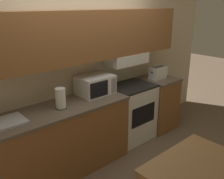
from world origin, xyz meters
The scene contains 10 objects.
ground_plane centered at (0.00, 0.00, 0.00)m, with size 16.00×16.00×0.00m, color brown.
wall_back centered at (0.02, -0.07, 1.48)m, with size 5.57×0.38×2.55m.
lower_counter_main centered at (-0.64, -0.30, 0.45)m, with size 1.92×0.62×0.91m.
lower_counter_right_stub centered at (1.32, -0.30, 0.46)m, with size 0.55×0.62×0.91m.
stove_range centered at (0.69, -0.28, 0.45)m, with size 0.71×0.56×0.91m.
microwave centered at (0.04, -0.21, 1.04)m, with size 0.48×0.38×0.26m.
toaster centered at (1.29, -0.31, 1.01)m, with size 0.31×0.18×0.20m.
sink_basin centered at (-1.28, -0.30, 0.93)m, with size 0.49×0.32×0.23m.
paper_towel_roll centered at (-0.58, -0.33, 1.03)m, with size 0.14×0.14×0.25m.
dining_table centered at (-0.14, -1.98, 0.63)m, with size 0.95×0.78×0.74m.
Camera 1 is at (-1.96, -2.82, 2.11)m, focal length 40.00 mm.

